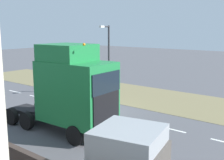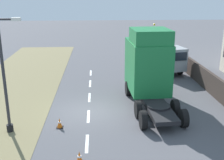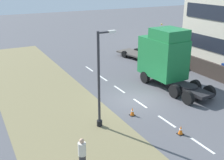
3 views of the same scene
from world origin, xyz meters
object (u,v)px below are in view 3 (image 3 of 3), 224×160
(lamp_post, at_px, (100,86))
(flatbed_truck, at_px, (150,50))
(pedestrian, at_px, (82,155))
(lorry_cab, at_px, (165,57))
(traffic_cone_lead, at_px, (181,130))
(traffic_cone_trailing, at_px, (132,112))

(lamp_post, bearing_deg, flatbed_truck, 43.38)
(flatbed_truck, bearing_deg, pedestrian, 33.82)
(lorry_cab, xyz_separation_m, lamp_post, (-8.09, -4.07, 0.25))
(lamp_post, distance_m, traffic_cone_lead, 5.55)
(pedestrian, height_order, traffic_cone_trailing, pedestrian)
(lamp_post, bearing_deg, traffic_cone_trailing, 6.28)
(traffic_cone_trailing, bearing_deg, lamp_post, -173.72)
(lamp_post, xyz_separation_m, pedestrian, (-2.67, -3.54, -1.88))
(flatbed_truck, distance_m, lamp_post, 15.38)
(lamp_post, distance_m, pedestrian, 4.82)
(pedestrian, bearing_deg, lorry_cab, 35.26)
(flatbed_truck, xyz_separation_m, pedestrian, (-13.80, -14.06, -0.50))
(flatbed_truck, relative_size, traffic_cone_trailing, 11.12)
(lorry_cab, relative_size, flatbed_truck, 1.15)
(flatbed_truck, height_order, lamp_post, lamp_post)
(lorry_cab, distance_m, traffic_cone_lead, 8.70)
(lamp_post, distance_m, traffic_cone_trailing, 3.55)
(traffic_cone_lead, bearing_deg, lamp_post, 140.22)
(lorry_cab, height_order, lamp_post, lamp_post)
(pedestrian, relative_size, traffic_cone_lead, 3.03)
(lorry_cab, distance_m, pedestrian, 13.28)
(lorry_cab, height_order, pedestrian, lorry_cab)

